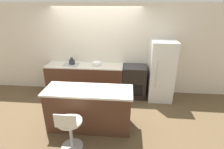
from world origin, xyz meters
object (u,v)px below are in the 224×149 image
object	(u,v)px
refrigerator	(161,71)
kettle	(72,61)
stool_chair	(70,129)
mixing_bowl	(97,63)
oven_range	(134,81)

from	to	relation	value
refrigerator	kettle	bearing A→B (deg)	177.88
refrigerator	stool_chair	bearing A→B (deg)	-132.22
kettle	refrigerator	bearing A→B (deg)	-2.12
kettle	mixing_bowl	distance (m)	0.74
oven_range	stool_chair	xyz separation A→B (m)	(-1.21, -2.18, -0.03)
kettle	mixing_bowl	world-z (taller)	kettle
refrigerator	mixing_bowl	size ratio (longest dim) A/B	6.81
stool_chair	kettle	distance (m)	2.37
oven_range	stool_chair	size ratio (longest dim) A/B	1.07
refrigerator	mixing_bowl	xyz separation A→B (m)	(-1.80, 0.09, 0.13)
oven_range	stool_chair	bearing A→B (deg)	-119.00
kettle	oven_range	bearing A→B (deg)	-1.23
mixing_bowl	kettle	bearing A→B (deg)	-180.00
kettle	mixing_bowl	xyz separation A→B (m)	(0.73, 0.00, -0.04)
stool_chair	oven_range	bearing A→B (deg)	61.00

